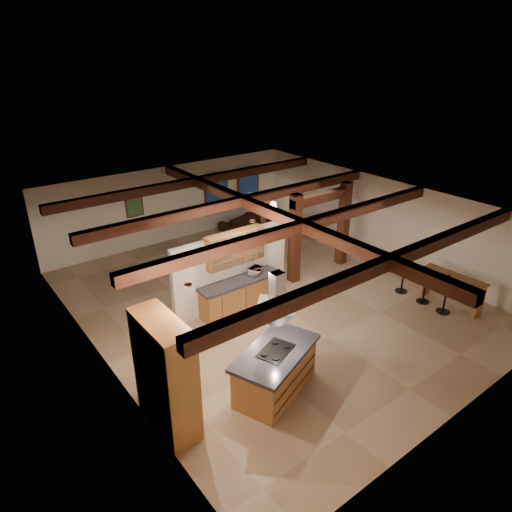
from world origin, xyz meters
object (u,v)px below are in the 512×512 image
(bar_counter, at_px, (453,285))
(dining_table, at_px, (236,261))
(sofa, at_px, (240,221))
(kitchen_island, at_px, (275,370))

(bar_counter, bearing_deg, dining_table, 122.69)
(sofa, bearing_deg, bar_counter, 86.40)
(kitchen_island, relative_size, dining_table, 1.30)
(kitchen_island, relative_size, bar_counter, 1.30)
(sofa, distance_m, bar_counter, 9.02)
(kitchen_island, height_order, dining_table, kitchen_island)
(kitchen_island, height_order, bar_counter, kitchen_island)
(dining_table, distance_m, sofa, 4.06)
(kitchen_island, bearing_deg, sofa, 58.93)
(kitchen_island, distance_m, bar_counter, 6.42)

